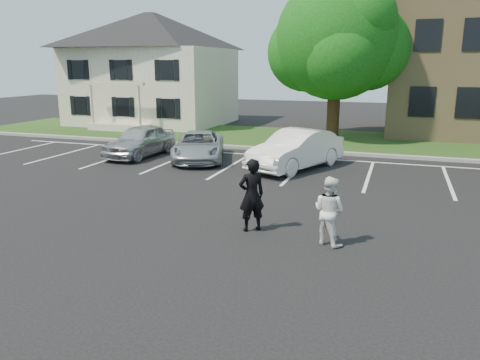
{
  "coord_description": "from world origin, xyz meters",
  "views": [
    {
      "loc": [
        3.76,
        -9.99,
        4.12
      ],
      "look_at": [
        0.0,
        1.0,
        1.25
      ],
      "focal_mm": 35.0,
      "sensor_mm": 36.0,
      "label": 1
    }
  ],
  "objects_px": {
    "car_silver_west": "(140,141)",
    "car_silver_minivan": "(199,146)",
    "man_black_suit": "(252,195)",
    "house": "(152,69)",
    "tree": "(338,41)",
    "car_white_sedan": "(296,150)",
    "man_white_shirt": "(329,211)"
  },
  "relations": [
    {
      "from": "car_silver_west",
      "to": "man_white_shirt",
      "type": "bearing_deg",
      "value": -36.44
    },
    {
      "from": "man_white_shirt",
      "to": "car_silver_west",
      "type": "height_order",
      "value": "man_white_shirt"
    },
    {
      "from": "man_black_suit",
      "to": "car_silver_west",
      "type": "relative_size",
      "value": 0.44
    },
    {
      "from": "man_black_suit",
      "to": "car_silver_west",
      "type": "distance_m",
      "value": 11.15
    },
    {
      "from": "tree",
      "to": "man_black_suit",
      "type": "height_order",
      "value": "tree"
    },
    {
      "from": "tree",
      "to": "car_silver_minivan",
      "type": "distance_m",
      "value": 10.52
    },
    {
      "from": "house",
      "to": "tree",
      "type": "xyz_separation_m",
      "value": [
        13.27,
        -3.21,
        1.52
      ]
    },
    {
      "from": "house",
      "to": "tree",
      "type": "distance_m",
      "value": 13.74
    },
    {
      "from": "man_black_suit",
      "to": "man_white_shirt",
      "type": "height_order",
      "value": "man_black_suit"
    },
    {
      "from": "tree",
      "to": "man_white_shirt",
      "type": "xyz_separation_m",
      "value": [
        2.09,
        -16.26,
        -4.53
      ]
    },
    {
      "from": "man_black_suit",
      "to": "car_silver_minivan",
      "type": "height_order",
      "value": "man_black_suit"
    },
    {
      "from": "man_black_suit",
      "to": "car_silver_west",
      "type": "bearing_deg",
      "value": -83.25
    },
    {
      "from": "man_white_shirt",
      "to": "car_silver_minivan",
      "type": "relative_size",
      "value": 0.36
    },
    {
      "from": "man_black_suit",
      "to": "car_white_sedan",
      "type": "distance_m",
      "value": 7.59
    },
    {
      "from": "tree",
      "to": "man_black_suit",
      "type": "bearing_deg",
      "value": -89.62
    },
    {
      "from": "man_black_suit",
      "to": "man_white_shirt",
      "type": "xyz_separation_m",
      "value": [
        1.99,
        -0.31,
        -0.12
      ]
    },
    {
      "from": "car_silver_west",
      "to": "car_silver_minivan",
      "type": "height_order",
      "value": "car_silver_west"
    },
    {
      "from": "house",
      "to": "man_black_suit",
      "type": "relative_size",
      "value": 5.51
    },
    {
      "from": "house",
      "to": "man_white_shirt",
      "type": "xyz_separation_m",
      "value": [
        15.36,
        -19.47,
        -3.01
      ]
    },
    {
      "from": "car_silver_minivan",
      "to": "car_white_sedan",
      "type": "height_order",
      "value": "car_white_sedan"
    },
    {
      "from": "man_black_suit",
      "to": "car_silver_minivan",
      "type": "xyz_separation_m",
      "value": [
        -4.93,
        7.88,
        -0.3
      ]
    },
    {
      "from": "house",
      "to": "car_white_sedan",
      "type": "relative_size",
      "value": 2.17
    },
    {
      "from": "car_silver_minivan",
      "to": "man_black_suit",
      "type": "bearing_deg",
      "value": -77.57
    },
    {
      "from": "man_black_suit",
      "to": "tree",
      "type": "bearing_deg",
      "value": -127.82
    },
    {
      "from": "tree",
      "to": "car_white_sedan",
      "type": "xyz_separation_m",
      "value": [
        -0.39,
        -8.38,
        -4.57
      ]
    },
    {
      "from": "tree",
      "to": "man_white_shirt",
      "type": "distance_m",
      "value": 17.01
    },
    {
      "from": "car_silver_west",
      "to": "car_white_sedan",
      "type": "distance_m",
      "value": 7.39
    },
    {
      "from": "car_silver_west",
      "to": "car_white_sedan",
      "type": "relative_size",
      "value": 0.89
    },
    {
      "from": "man_white_shirt",
      "to": "car_silver_west",
      "type": "bearing_deg",
      "value": -12.9
    },
    {
      "from": "tree",
      "to": "car_silver_west",
      "type": "distance_m",
      "value": 12.11
    },
    {
      "from": "house",
      "to": "man_black_suit",
      "type": "distance_m",
      "value": 23.55
    },
    {
      "from": "man_white_shirt",
      "to": "car_white_sedan",
      "type": "bearing_deg",
      "value": -45.68
    }
  ]
}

